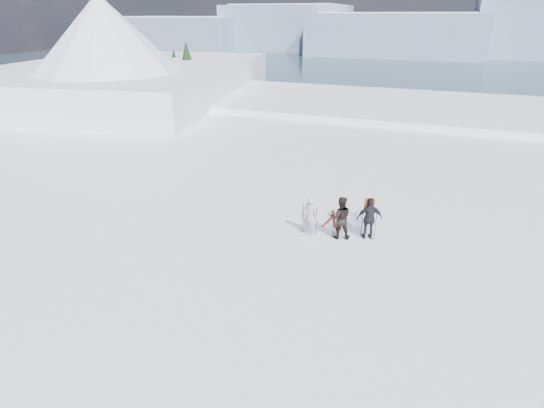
{
  "coord_description": "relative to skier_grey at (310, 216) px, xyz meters",
  "views": [
    {
      "loc": [
        3.13,
        -10.38,
        7.86
      ],
      "look_at": [
        -1.9,
        3.0,
        1.42
      ],
      "focal_mm": 28.0,
      "sensor_mm": 36.0,
      "label": 1
    }
  ],
  "objects": [
    {
      "name": "skier_dark",
      "position": [
        1.13,
        0.12,
        0.06
      ],
      "size": [
        0.98,
        0.86,
        1.7
      ],
      "primitive_type": "imported",
      "rotation": [
        0.0,
        0.0,
        3.44
      ],
      "color": "black",
      "rests_on": "ground"
    },
    {
      "name": "backpack",
      "position": [
        2.09,
        0.69,
        1.12
      ],
      "size": [
        0.4,
        0.31,
        0.49
      ],
      "primitive_type": "cube",
      "rotation": [
        0.0,
        0.0,
        3.48
      ],
      "color": "#BF4E12",
      "rests_on": "skier_pack"
    },
    {
      "name": "far_mountain_range",
      "position": [
        30.23,
        450.98,
        -7.98
      ],
      "size": [
        770.0,
        110.0,
        53.0
      ],
      "color": "slate",
      "rests_on": "ground"
    },
    {
      "name": "skier_grey",
      "position": [
        0.0,
        0.0,
        0.0
      ],
      "size": [
        0.67,
        0.56,
        1.58
      ],
      "primitive_type": "imported",
      "rotation": [
        0.0,
        0.0,
        2.76
      ],
      "color": "#9DA3AB",
      "rests_on": "ground"
    },
    {
      "name": "skier_pack",
      "position": [
        2.17,
        0.46,
        0.04
      ],
      "size": [
        1.06,
        0.71,
        1.67
      ],
      "primitive_type": "imported",
      "rotation": [
        0.0,
        0.0,
        3.48
      ],
      "color": "black",
      "rests_on": "ground"
    },
    {
      "name": "lake_basin",
      "position": [
        0.63,
        26.19,
        -7.29
      ],
      "size": [
        820.0,
        820.0,
        71.62
      ],
      "color": "white",
      "rests_on": "ground"
    },
    {
      "name": "skis_loose",
      "position": [
        0.53,
        1.59,
        -0.77
      ],
      "size": [
        0.62,
        1.69,
        0.03
      ],
      "color": "black",
      "rests_on": "ground"
    },
    {
      "name": "near_ridge",
      "position": [
        -26.05,
        25.52,
        -4.29
      ],
      "size": [
        31.37,
        35.68,
        25.62
      ],
      "color": "white",
      "rests_on": "ground"
    },
    {
      "name": "ski_poles",
      "position": [
        1.1,
        0.12,
        -0.17
      ],
      "size": [
        2.72,
        0.48,
        1.34
      ],
      "color": "black",
      "rests_on": "ground"
    }
  ]
}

